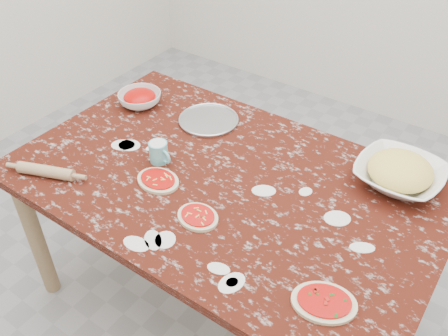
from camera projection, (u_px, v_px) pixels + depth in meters
ground at (224, 299)px, 2.27m from camera, size 4.00×4.00×0.00m
worktable at (224, 195)px, 1.86m from camera, size 1.60×1.00×0.75m
pizza_tray at (209, 120)px, 2.11m from camera, size 0.31×0.31×0.01m
sauce_bowl at (140, 99)px, 2.20m from camera, size 0.22×0.22×0.06m
cheese_bowl at (399, 175)px, 1.76m from camera, size 0.32×0.32×0.08m
flour_mug at (159, 152)px, 1.86m from camera, size 0.11×0.07×0.09m
pizza_left at (158, 180)px, 1.78m from camera, size 0.18×0.14×0.02m
pizza_mid at (198, 217)px, 1.63m from camera, size 0.16×0.14×0.02m
pizza_right at (324, 302)px, 1.36m from camera, size 0.23×0.21×0.02m
rolling_pin at (46, 171)px, 1.80m from camera, size 0.23×0.12×0.04m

